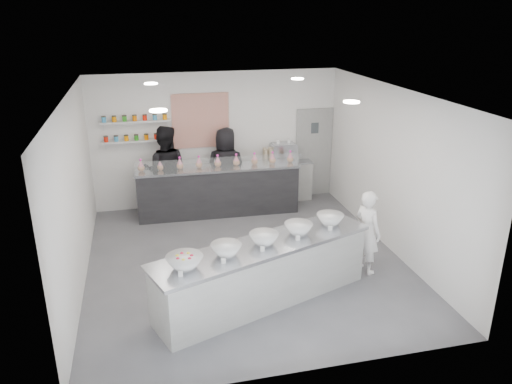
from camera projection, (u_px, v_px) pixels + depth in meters
floor at (246, 261)px, 8.97m from camera, size 6.00×6.00×0.00m
ceiling at (244, 93)px, 7.92m from camera, size 6.00×6.00×0.00m
back_wall at (217, 139)px, 11.18m from camera, size 5.50×0.00×5.50m
left_wall at (75, 196)px, 7.85m from camera, size 0.00×6.00×6.00m
right_wall at (393, 171)px, 9.04m from camera, size 0.00×6.00×6.00m
back_door at (314, 153)px, 11.81m from camera, size 0.88×0.04×2.10m
pattern_panel at (201, 121)px, 10.93m from camera, size 1.25×0.03×1.20m
jar_shelf_lower at (137, 141)px, 10.68m from camera, size 1.45×0.22×0.04m
jar_shelf_upper at (135, 121)px, 10.53m from camera, size 1.45×0.22×0.04m
preserve_jars at (136, 128)px, 10.56m from camera, size 1.45×0.10×0.56m
downlight_0 at (158, 110)px, 6.72m from camera, size 0.24×0.24×0.02m
downlight_1 at (352, 102)px, 7.32m from camera, size 0.24×0.24×0.02m
downlight_2 at (151, 84)px, 9.09m from camera, size 0.24×0.24×0.02m
downlight_3 at (297, 79)px, 9.69m from camera, size 0.24×0.24×0.02m
prep_counter at (264, 273)px, 7.60m from camera, size 3.62×1.99×0.97m
back_bar at (219, 190)px, 10.85m from camera, size 3.51×0.75×1.08m
sneeze_guard at (220, 164)px, 10.33m from camera, size 3.45×0.12×0.30m
espresso_ledge at (285, 181)px, 11.68m from camera, size 1.25×0.40×0.92m
espresso_machine at (283, 153)px, 11.43m from camera, size 0.57×0.39×0.43m
cup_stacks at (268, 156)px, 11.37m from camera, size 0.24×0.24×0.36m
prep_bowls at (264, 239)px, 7.40m from camera, size 3.04×1.56×0.18m
label_cards at (260, 259)px, 6.91m from camera, size 2.66×0.04×0.07m
cookie_bags at (218, 161)px, 10.61m from camera, size 3.35×0.25×0.27m
woman_prep at (367, 232)px, 8.40m from camera, size 0.52×0.63×1.46m
staff_left at (166, 171)px, 10.71m from camera, size 1.09×0.93×1.97m
staff_right at (226, 169)px, 11.04m from camera, size 1.05×0.86×1.85m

